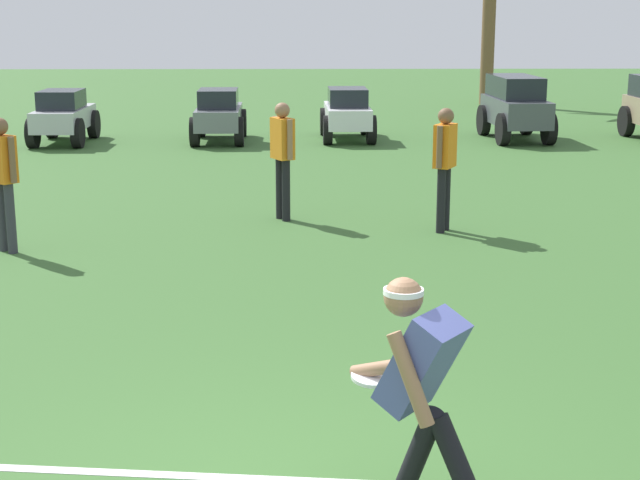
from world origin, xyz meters
name	(u,v)px	position (x,y,z in m)	size (l,w,h in m)	color
field_line_paint	(284,480)	(0.00, 0.49, 0.00)	(27.45, 0.09, 0.01)	white
frisbee_thrower	(423,392)	(0.75, -0.07, 0.79)	(0.84, 0.89, 1.40)	black
frisbee_in_flight	(373,376)	(0.52, 0.35, 0.72)	(0.28, 0.28, 0.06)	white
teammate_near_sideline	(283,150)	(-0.17, 7.89, 0.94)	(0.34, 0.47, 1.56)	black
teammate_midfield	(445,158)	(1.87, 7.17, 0.94)	(0.33, 0.47, 1.56)	black
teammate_deep	(3,172)	(-3.32, 6.18, 0.94)	(0.42, 0.37, 1.56)	#33333D
parked_car_slot_b	(63,116)	(-4.88, 15.49, 0.56)	(1.08, 2.20, 1.10)	#B7BABF
parked_car_slot_c	(219,115)	(-1.68, 15.67, 0.56)	(1.13, 2.22, 1.10)	slate
parked_car_slot_d	(347,113)	(1.03, 15.92, 0.56)	(1.13, 2.22, 1.10)	silver
parked_car_slot_e	(515,106)	(4.60, 15.90, 0.72)	(1.28, 2.45, 1.34)	#474C51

